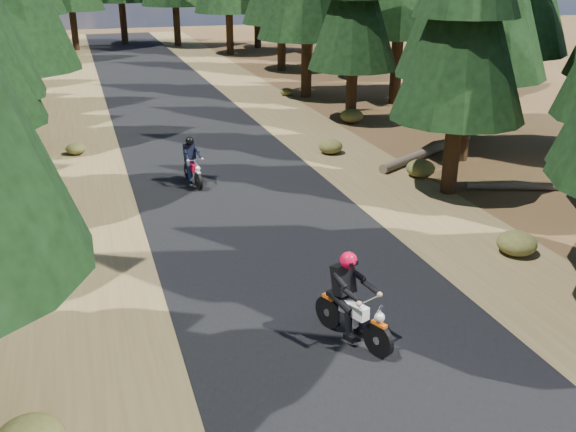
{
  "coord_description": "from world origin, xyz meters",
  "views": [
    {
      "loc": [
        -4.2,
        -11.38,
        6.49
      ],
      "look_at": [
        0.0,
        1.5,
        1.1
      ],
      "focal_mm": 40.0,
      "sensor_mm": 36.0,
      "label": 1
    }
  ],
  "objects_px": {
    "rider_follow": "(193,169)",
    "log_far": "(535,186)",
    "log_near": "(428,151)",
    "rider_lead": "(353,314)"
  },
  "relations": [
    {
      "from": "log_near",
      "to": "rider_follow",
      "type": "height_order",
      "value": "rider_follow"
    },
    {
      "from": "rider_lead",
      "to": "rider_follow",
      "type": "bearing_deg",
      "value": -105.08
    },
    {
      "from": "log_near",
      "to": "rider_lead",
      "type": "distance_m",
      "value": 12.69
    },
    {
      "from": "rider_lead",
      "to": "rider_follow",
      "type": "height_order",
      "value": "rider_lead"
    },
    {
      "from": "log_near",
      "to": "rider_follow",
      "type": "distance_m",
      "value": 8.62
    },
    {
      "from": "log_far",
      "to": "rider_follow",
      "type": "distance_m",
      "value": 10.49
    },
    {
      "from": "log_near",
      "to": "log_far",
      "type": "bearing_deg",
      "value": -104.04
    },
    {
      "from": "log_near",
      "to": "rider_lead",
      "type": "bearing_deg",
      "value": -155.55
    },
    {
      "from": "rider_follow",
      "to": "log_far",
      "type": "bearing_deg",
      "value": 151.72
    },
    {
      "from": "rider_lead",
      "to": "rider_follow",
      "type": "distance_m",
      "value": 9.78
    }
  ]
}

